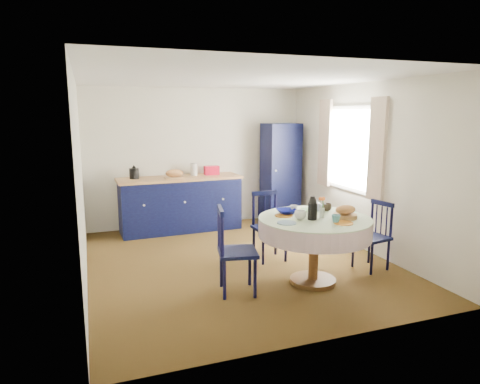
# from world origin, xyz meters

# --- Properties ---
(floor) EXTENTS (4.50, 4.50, 0.00)m
(floor) POSITION_xyz_m (0.00, 0.00, 0.00)
(floor) COLOR black
(floor) RESTS_ON ground
(ceiling) EXTENTS (4.50, 4.50, 0.00)m
(ceiling) POSITION_xyz_m (0.00, 0.00, 2.50)
(ceiling) COLOR white
(ceiling) RESTS_ON wall_back
(wall_back) EXTENTS (4.00, 0.02, 2.50)m
(wall_back) POSITION_xyz_m (0.00, 2.25, 1.25)
(wall_back) COLOR silver
(wall_back) RESTS_ON floor
(wall_left) EXTENTS (0.02, 4.50, 2.50)m
(wall_left) POSITION_xyz_m (-2.00, 0.00, 1.25)
(wall_left) COLOR silver
(wall_left) RESTS_ON floor
(wall_right) EXTENTS (0.02, 4.50, 2.50)m
(wall_right) POSITION_xyz_m (2.00, 0.00, 1.25)
(wall_right) COLOR silver
(wall_right) RESTS_ON floor
(window) EXTENTS (0.10, 1.74, 1.45)m
(window) POSITION_xyz_m (1.95, 0.30, 1.52)
(window) COLOR white
(window) RESTS_ON wall_right
(kitchen_counter) EXTENTS (2.16, 0.74, 1.19)m
(kitchen_counter) POSITION_xyz_m (-0.41, 1.90, 0.49)
(kitchen_counter) COLOR black
(kitchen_counter) RESTS_ON floor
(pantry_cabinet) EXTENTS (0.70, 0.53, 1.86)m
(pantry_cabinet) POSITION_xyz_m (1.52, 1.89, 0.93)
(pantry_cabinet) COLOR black
(pantry_cabinet) RESTS_ON floor
(dining_table) EXTENTS (1.35, 1.35, 1.10)m
(dining_table) POSITION_xyz_m (0.62, -1.00, 0.69)
(dining_table) COLOR brown
(dining_table) RESTS_ON floor
(chair_left) EXTENTS (0.51, 0.53, 1.01)m
(chair_left) POSITION_xyz_m (-0.39, -0.95, 0.51)
(chair_left) COLOR black
(chair_left) RESTS_ON floor
(chair_far) EXTENTS (0.44, 0.42, 0.96)m
(chair_far) POSITION_xyz_m (0.45, -0.00, 0.49)
(chair_far) COLOR black
(chair_far) RESTS_ON floor
(chair_right) EXTENTS (0.45, 0.47, 0.90)m
(chair_right) POSITION_xyz_m (1.61, -0.83, 0.46)
(chair_right) COLOR black
(chair_right) RESTS_ON floor
(mug_a) EXTENTS (0.14, 0.14, 0.11)m
(mug_a) POSITION_xyz_m (0.41, -1.01, 0.87)
(mug_a) COLOR silver
(mug_a) RESTS_ON dining_table
(mug_b) EXTENTS (0.10, 0.10, 0.10)m
(mug_b) POSITION_xyz_m (0.72, -1.30, 0.87)
(mug_b) COLOR #37757C
(mug_b) RESTS_ON dining_table
(mug_c) EXTENTS (0.12, 0.12, 0.10)m
(mug_c) POSITION_xyz_m (0.94, -0.73, 0.87)
(mug_c) COLOR black
(mug_c) RESTS_ON dining_table
(mug_d) EXTENTS (0.10, 0.10, 0.09)m
(mug_d) POSITION_xyz_m (0.51, -0.66, 0.86)
(mug_d) COLOR silver
(mug_d) RESTS_ON dining_table
(cobalt_bowl) EXTENTS (0.25, 0.25, 0.06)m
(cobalt_bowl) POSITION_xyz_m (0.38, -0.71, 0.85)
(cobalt_bowl) COLOR navy
(cobalt_bowl) RESTS_ON dining_table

